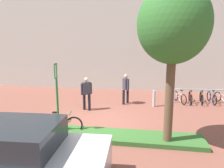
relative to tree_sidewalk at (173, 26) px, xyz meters
name	(u,v)px	position (x,y,z in m)	size (l,w,h in m)	color
ground_plane	(103,121)	(-2.59, 1.82, -3.88)	(60.00, 60.00, 0.00)	brown
building_facade	(122,23)	(-2.59, 9.14, 1.12)	(28.00, 1.20, 10.00)	#B2ADA3
planter_strip	(104,135)	(-2.21, 0.19, -3.80)	(7.00, 1.10, 0.16)	#336028
tree_sidewalk	(173,26)	(0.00, 0.00, 0.00)	(2.21, 2.21, 5.14)	brown
parking_sign_post	(57,89)	(-3.94, 0.19, -2.13)	(0.08, 0.36, 2.69)	#2D7238
bike_at_sign	(61,124)	(-3.90, 0.29, -3.53)	(1.67, 0.44, 0.86)	black
bike_rack_cluster	(207,97)	(2.83, 5.58, -3.53)	(3.74, 1.76, 0.83)	#99999E
bollard_steel	(154,99)	(-0.24, 4.40, -3.43)	(0.16, 0.16, 0.90)	#ADADB2
person_suited_navy	(87,92)	(-3.73, 3.22, -2.90)	(0.51, 0.43, 1.72)	black
person_suited_dark	(126,87)	(-1.84, 4.72, -2.90)	(0.41, 0.54, 1.72)	black
car_silver_sedan	(14,156)	(-3.77, -2.66, -3.12)	(4.39, 2.21, 1.54)	#B7B7BC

